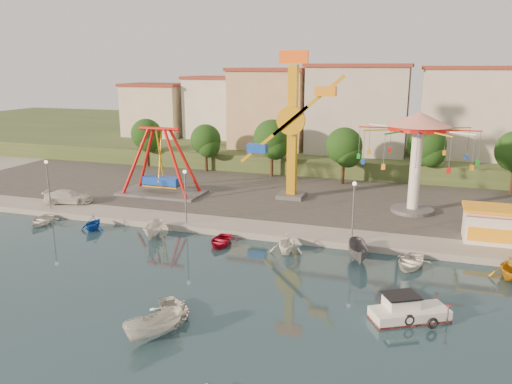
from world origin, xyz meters
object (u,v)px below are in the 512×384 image
at_px(cabin_motorboat, 407,312).
at_px(kamikaze_tower, 295,131).
at_px(wave_swinger, 418,140).
at_px(rowboat_a, 174,310).
at_px(skiff, 154,326).
at_px(van, 68,197).
at_px(pirate_ship_ride, 161,163).

bearing_deg(cabin_motorboat, kamikaze_tower, 89.49).
xyz_separation_m(kamikaze_tower, wave_swinger, (13.06, -1.47, -0.23)).
height_order(cabin_motorboat, rowboat_a, cabin_motorboat).
bearing_deg(cabin_motorboat, wave_swinger, 61.31).
bearing_deg(rowboat_a, kamikaze_tower, 39.18).
xyz_separation_m(cabin_motorboat, skiff, (-14.01, -6.93, 0.30)).
bearing_deg(van, cabin_motorboat, -131.03).
bearing_deg(van, kamikaze_tower, -86.87).
xyz_separation_m(pirate_ship_ride, wave_swinger, (28.55, 1.45, 3.80)).
relative_size(pirate_ship_ride, skiff, 2.57).
bearing_deg(kamikaze_tower, van, -157.38).
bearing_deg(rowboat_a, pirate_ship_ride, 70.94).
xyz_separation_m(wave_swinger, rowboat_a, (-13.98, -26.81, -7.83)).
bearing_deg(wave_swinger, skiff, -114.95).
xyz_separation_m(rowboat_a, skiff, (0.17, -2.88, 0.39)).
bearing_deg(skiff, pirate_ship_ride, 148.24).
height_order(pirate_ship_ride, van, pirate_ship_ride).
height_order(cabin_motorboat, van, van).
bearing_deg(skiff, wave_swinger, 95.72).
height_order(pirate_ship_ride, wave_swinger, wave_swinger).
height_order(pirate_ship_ride, kamikaze_tower, kamikaze_tower).
distance_m(pirate_ship_ride, kamikaze_tower, 16.28).
distance_m(pirate_ship_ride, wave_swinger, 28.84).
bearing_deg(kamikaze_tower, pirate_ship_ride, -169.31).
height_order(wave_swinger, van, wave_swinger).
distance_m(kamikaze_tower, wave_swinger, 13.14).
height_order(kamikaze_tower, cabin_motorboat, kamikaze_tower).
bearing_deg(cabin_motorboat, pirate_ship_ride, 114.28).
bearing_deg(cabin_motorboat, van, 129.26).
distance_m(wave_swinger, skiff, 33.58).
xyz_separation_m(kamikaze_tower, rowboat_a, (-0.93, -28.28, -8.06)).
bearing_deg(wave_swinger, pirate_ship_ride, -177.09).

